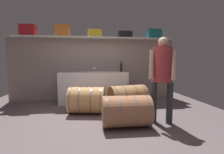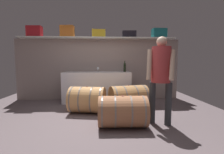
{
  "view_description": "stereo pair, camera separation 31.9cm",
  "coord_description": "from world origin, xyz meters",
  "px_view_note": "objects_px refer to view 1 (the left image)",
  "views": [
    {
      "loc": [
        -0.16,
        -3.05,
        1.21
      ],
      "look_at": [
        0.36,
        0.72,
        0.86
      ],
      "focal_mm": 26.55,
      "sensor_mm": 36.0,
      "label": 1
    },
    {
      "loc": [
        0.16,
        -3.08,
        1.21
      ],
      "look_at": [
        0.36,
        0.72,
        0.86
      ],
      "focal_mm": 26.55,
      "sensor_mm": 36.0,
      "label": 2
    }
  ],
  "objects_px": {
    "wine_barrel_far": "(126,111)",
    "winemaker_pouring": "(162,71)",
    "toolcase_yellow": "(95,33)",
    "toolcase_black": "(125,35)",
    "toolcase_orange": "(63,31)",
    "wine_barrel_flank": "(127,97)",
    "wine_glass": "(94,69)",
    "toolcase_teal": "(154,34)",
    "wine_bottle_dark": "(121,67)",
    "wine_barrel_near": "(87,100)",
    "toolcase_red": "(28,30)",
    "work_cabinet": "(94,87)"
  },
  "relations": [
    {
      "from": "toolcase_black",
      "to": "wine_glass",
      "type": "distance_m",
      "value": 1.44
    },
    {
      "from": "toolcase_black",
      "to": "wine_barrel_near",
      "type": "relative_size",
      "value": 0.46
    },
    {
      "from": "wine_bottle_dark",
      "to": "wine_barrel_flank",
      "type": "height_order",
      "value": "wine_bottle_dark"
    },
    {
      "from": "toolcase_teal",
      "to": "work_cabinet",
      "type": "distance_m",
      "value": 2.56
    },
    {
      "from": "wine_glass",
      "to": "winemaker_pouring",
      "type": "bearing_deg",
      "value": -57.35
    },
    {
      "from": "toolcase_teal",
      "to": "wine_bottle_dark",
      "type": "bearing_deg",
      "value": -173.31
    },
    {
      "from": "toolcase_red",
      "to": "toolcase_teal",
      "type": "distance_m",
      "value": 3.83
    },
    {
      "from": "toolcase_black",
      "to": "wine_barrel_flank",
      "type": "xyz_separation_m",
      "value": [
        -0.18,
        -1.15,
        -1.75
      ]
    },
    {
      "from": "wine_barrel_near",
      "to": "wine_barrel_flank",
      "type": "relative_size",
      "value": 0.88
    },
    {
      "from": "toolcase_black",
      "to": "wine_glass",
      "type": "xyz_separation_m",
      "value": [
        -0.97,
        -0.16,
        -1.05
      ]
    },
    {
      "from": "wine_glass",
      "to": "wine_barrel_near",
      "type": "bearing_deg",
      "value": -100.89
    },
    {
      "from": "wine_bottle_dark",
      "to": "winemaker_pouring",
      "type": "distance_m",
      "value": 2.01
    },
    {
      "from": "winemaker_pouring",
      "to": "work_cabinet",
      "type": "bearing_deg",
      "value": -30.3
    },
    {
      "from": "wine_barrel_far",
      "to": "winemaker_pouring",
      "type": "xyz_separation_m",
      "value": [
        0.74,
        0.1,
        0.74
      ]
    },
    {
      "from": "winemaker_pouring",
      "to": "toolcase_orange",
      "type": "bearing_deg",
      "value": -18.65
    },
    {
      "from": "toolcase_black",
      "to": "toolcase_teal",
      "type": "relative_size",
      "value": 0.98
    },
    {
      "from": "toolcase_yellow",
      "to": "wine_bottle_dark",
      "type": "relative_size",
      "value": 1.21
    },
    {
      "from": "wine_bottle_dark",
      "to": "wine_barrel_flank",
      "type": "xyz_separation_m",
      "value": [
        -0.03,
        -0.98,
        -0.74
      ]
    },
    {
      "from": "toolcase_yellow",
      "to": "wine_barrel_flank",
      "type": "xyz_separation_m",
      "value": [
        0.77,
        -1.15,
        -1.77
      ]
    },
    {
      "from": "toolcase_teal",
      "to": "wine_barrel_far",
      "type": "height_order",
      "value": "toolcase_teal"
    },
    {
      "from": "toolcase_orange",
      "to": "wine_barrel_flank",
      "type": "xyz_separation_m",
      "value": [
        1.72,
        -1.15,
        -1.82
      ]
    },
    {
      "from": "work_cabinet",
      "to": "wine_glass",
      "type": "distance_m",
      "value": 0.56
    },
    {
      "from": "toolcase_teal",
      "to": "work_cabinet",
      "type": "height_order",
      "value": "toolcase_teal"
    },
    {
      "from": "toolcase_orange",
      "to": "wine_barrel_near",
      "type": "xyz_separation_m",
      "value": [
        0.71,
        -1.31,
        -1.82
      ]
    },
    {
      "from": "toolcase_teal",
      "to": "wine_barrel_flank",
      "type": "relative_size",
      "value": 0.41
    },
    {
      "from": "wine_barrel_far",
      "to": "wine_barrel_flank",
      "type": "bearing_deg",
      "value": 77.45
    },
    {
      "from": "wine_barrel_near",
      "to": "toolcase_black",
      "type": "bearing_deg",
      "value": 57.28
    },
    {
      "from": "toolcase_red",
      "to": "toolcase_yellow",
      "type": "distance_m",
      "value": 1.93
    },
    {
      "from": "toolcase_orange",
      "to": "wine_bottle_dark",
      "type": "relative_size",
      "value": 1.2
    },
    {
      "from": "wine_glass",
      "to": "toolcase_black",
      "type": "bearing_deg",
      "value": 9.5
    },
    {
      "from": "toolcase_red",
      "to": "toolcase_orange",
      "type": "bearing_deg",
      "value": 1.83
    },
    {
      "from": "toolcase_black",
      "to": "wine_barrel_flank",
      "type": "height_order",
      "value": "toolcase_black"
    },
    {
      "from": "wine_barrel_flank",
      "to": "winemaker_pouring",
      "type": "xyz_separation_m",
      "value": [
        0.46,
        -0.98,
        0.72
      ]
    },
    {
      "from": "toolcase_orange",
      "to": "wine_barrel_flank",
      "type": "bearing_deg",
      "value": -30.19
    },
    {
      "from": "toolcase_red",
      "to": "winemaker_pouring",
      "type": "height_order",
      "value": "toolcase_red"
    },
    {
      "from": "work_cabinet",
      "to": "wine_barrel_far",
      "type": "relative_size",
      "value": 2.2
    },
    {
      "from": "toolcase_red",
      "to": "work_cabinet",
      "type": "bearing_deg",
      "value": -5.26
    },
    {
      "from": "toolcase_orange",
      "to": "winemaker_pouring",
      "type": "bearing_deg",
      "value": -40.7
    },
    {
      "from": "toolcase_yellow",
      "to": "winemaker_pouring",
      "type": "bearing_deg",
      "value": -64.18
    },
    {
      "from": "toolcase_black",
      "to": "winemaker_pouring",
      "type": "bearing_deg",
      "value": -79.81
    },
    {
      "from": "wine_glass",
      "to": "wine_barrel_near",
      "type": "distance_m",
      "value": 1.36
    },
    {
      "from": "toolcase_yellow",
      "to": "wine_barrel_near",
      "type": "distance_m",
      "value": 2.21
    },
    {
      "from": "wine_glass",
      "to": "wine_barrel_near",
      "type": "xyz_separation_m",
      "value": [
        -0.22,
        -1.14,
        -0.69
      ]
    },
    {
      "from": "toolcase_orange",
      "to": "wine_bottle_dark",
      "type": "distance_m",
      "value": 2.06
    },
    {
      "from": "wine_bottle_dark",
      "to": "wine_barrel_near",
      "type": "relative_size",
      "value": 0.37
    },
    {
      "from": "toolcase_teal",
      "to": "winemaker_pouring",
      "type": "distance_m",
      "value": 2.47
    },
    {
      "from": "toolcase_yellow",
      "to": "toolcase_black",
      "type": "distance_m",
      "value": 0.95
    },
    {
      "from": "toolcase_teal",
      "to": "toolcase_red",
      "type": "bearing_deg",
      "value": 178.14
    },
    {
      "from": "wine_glass",
      "to": "wine_barrel_far",
      "type": "distance_m",
      "value": 2.25
    },
    {
      "from": "toolcase_orange",
      "to": "wine_barrel_near",
      "type": "relative_size",
      "value": 0.44
    }
  ]
}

